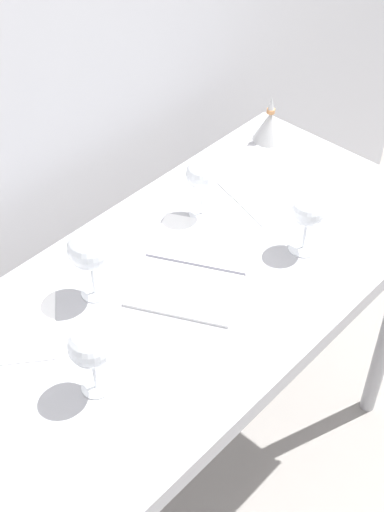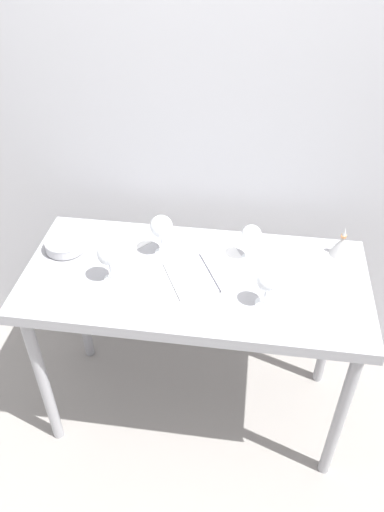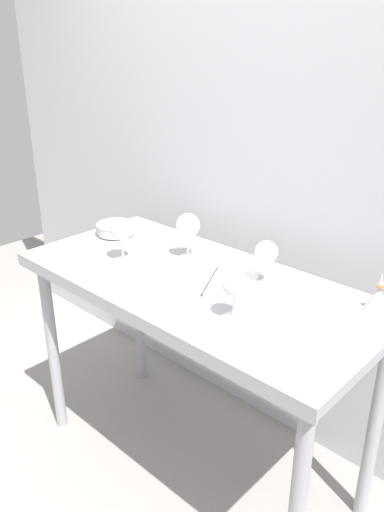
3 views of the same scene
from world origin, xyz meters
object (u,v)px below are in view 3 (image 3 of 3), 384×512
at_px(wine_glass_far_left, 188,226).
at_px(tasting_sheet_upper, 170,243).
at_px(open_notebook, 210,281).
at_px(tasting_bowl, 115,228).
at_px(wine_glass_near_left, 121,230).
at_px(decanter_funnel, 378,299).
at_px(wine_glass_near_right, 234,286).
at_px(wine_glass_far_right, 266,254).
at_px(tasting_sheet_lower, 296,305).

relative_size(wine_glass_far_left, tasting_sheet_upper, 0.77).
distance_m(wine_glass_far_left, open_notebook, 0.27).
bearing_deg(wine_glass_far_left, tasting_bowl, -174.95).
relative_size(wine_glass_near_left, wine_glass_far_left, 0.95).
bearing_deg(decanter_funnel, wine_glass_far_left, -172.66).
distance_m(wine_glass_near_left, wine_glass_near_right, 0.61).
bearing_deg(wine_glass_far_right, tasting_bowl, -176.65).
height_order(wine_glass_far_right, tasting_sheet_lower, wine_glass_far_right).
bearing_deg(decanter_funnel, tasting_bowl, -173.48).
height_order(wine_glass_near_left, wine_glass_far_left, wine_glass_far_left).
bearing_deg(open_notebook, tasting_bowl, 146.64).
bearing_deg(tasting_sheet_upper, wine_glass_near_right, 12.20).
distance_m(wine_glass_near_left, wine_glass_far_right, 0.58).
xyz_separation_m(wine_glass_far_right, tasting_sheet_upper, (-0.53, 0.05, -0.12)).
xyz_separation_m(tasting_bowl, decanter_funnel, (1.17, 0.13, 0.02)).
bearing_deg(wine_glass_near_right, tasting_bowl, 165.77).
height_order(wine_glass_far_right, wine_glass_near_right, wine_glass_far_right).
height_order(wine_glass_near_left, tasting_sheet_lower, wine_glass_near_left).
relative_size(wine_glass_near_right, decanter_funnel, 1.15).
xyz_separation_m(wine_glass_far_right, decanter_funnel, (0.38, 0.09, -0.07)).
bearing_deg(tasting_bowl, decanter_funnel, 6.52).
distance_m(open_notebook, tasting_sheet_upper, 0.41).
height_order(wine_glass_far_right, decanter_funnel, wine_glass_far_right).
height_order(wine_glass_near_left, open_notebook, wine_glass_near_left).
bearing_deg(wine_glass_far_left, wine_glass_near_right, -29.99).
xyz_separation_m(wine_glass_near_left, wine_glass_far_left, (0.17, 0.20, 0.01)).
relative_size(wine_glass_far_left, tasting_sheet_lower, 0.80).
bearing_deg(wine_glass_near_left, wine_glass_near_right, -5.31).
relative_size(wine_glass_far_right, decanter_funnel, 1.21).
xyz_separation_m(open_notebook, decanter_funnel, (0.54, 0.20, 0.04)).
distance_m(wine_glass_far_left, tasting_sheet_upper, 0.22).
relative_size(wine_glass_near_left, open_notebook, 0.44).
height_order(wine_glass_far_left, tasting_sheet_lower, wine_glass_far_left).
bearing_deg(wine_glass_far_left, decanter_funnel, 7.34).
distance_m(wine_glass_near_left, decanter_funnel, 0.97).
height_order(open_notebook, tasting_sheet_lower, open_notebook).
bearing_deg(decanter_funnel, wine_glass_near_left, -162.32).
bearing_deg(wine_glass_near_right, tasting_sheet_lower, 64.38).
relative_size(wine_glass_near_right, wine_glass_far_left, 0.86).
relative_size(open_notebook, tasting_sheet_upper, 1.67).
distance_m(wine_glass_far_right, decanter_funnel, 0.40).
distance_m(open_notebook, tasting_bowl, 0.64).
distance_m(tasting_sheet_upper, decanter_funnel, 0.92).
height_order(wine_glass_far_right, tasting_bowl, wine_glass_far_right).
xyz_separation_m(tasting_sheet_upper, tasting_bowl, (-0.26, -0.09, 0.03)).
height_order(wine_glass_near_right, wine_glass_far_left, wine_glass_far_left).
relative_size(wine_glass_near_right, tasting_bowl, 0.93).
xyz_separation_m(wine_glass_far_right, wine_glass_far_left, (-0.37, -0.01, 0.01)).
distance_m(wine_glass_far_left, decanter_funnel, 0.76).
height_order(wine_glass_far_left, tasting_sheet_upper, wine_glass_far_left).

